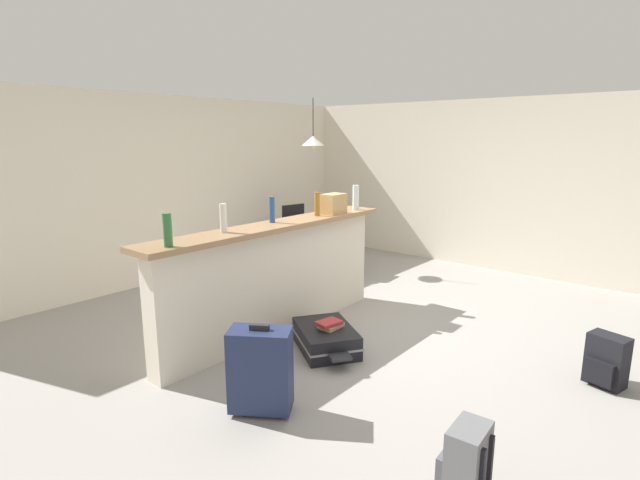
# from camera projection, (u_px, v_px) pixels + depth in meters

# --- Properties ---
(ground_plane) EXTENTS (13.00, 13.00, 0.05)m
(ground_plane) POSITION_uv_depth(u_px,v_px,m) (362.00, 324.00, 5.19)
(ground_plane) COLOR gray
(wall_back) EXTENTS (6.60, 0.10, 2.50)m
(wall_back) POSITION_uv_depth(u_px,v_px,m) (188.00, 187.00, 6.84)
(wall_back) COLOR silver
(wall_back) RESTS_ON ground_plane
(wall_right) EXTENTS (0.10, 6.00, 2.50)m
(wall_right) POSITION_uv_depth(u_px,v_px,m) (462.00, 184.00, 7.40)
(wall_right) COLOR silver
(wall_right) RESTS_ON ground_plane
(partition_half_wall) EXTENTS (2.80, 0.20, 1.07)m
(partition_half_wall) POSITION_uv_depth(u_px,v_px,m) (276.00, 281.00, 4.82)
(partition_half_wall) COLOR silver
(partition_half_wall) RESTS_ON ground_plane
(bar_countertop) EXTENTS (2.96, 0.40, 0.05)m
(bar_countertop) POSITION_uv_depth(u_px,v_px,m) (275.00, 226.00, 4.70)
(bar_countertop) COLOR #93704C
(bar_countertop) RESTS_ON partition_half_wall
(bottle_green) EXTENTS (0.07, 0.07, 0.26)m
(bottle_green) POSITION_uv_depth(u_px,v_px,m) (168.00, 230.00, 3.68)
(bottle_green) COLOR #2D6B38
(bottle_green) RESTS_ON bar_countertop
(bottle_white) EXTENTS (0.06, 0.06, 0.26)m
(bottle_white) POSITION_uv_depth(u_px,v_px,m) (223.00, 218.00, 4.24)
(bottle_white) COLOR silver
(bottle_white) RESTS_ON bar_countertop
(bottle_blue) EXTENTS (0.06, 0.06, 0.25)m
(bottle_blue) POSITION_uv_depth(u_px,v_px,m) (272.00, 210.00, 4.73)
(bottle_blue) COLOR #284C89
(bottle_blue) RESTS_ON bar_countertop
(bottle_amber) EXTENTS (0.06, 0.06, 0.25)m
(bottle_amber) POSITION_uv_depth(u_px,v_px,m) (317.00, 204.00, 5.13)
(bottle_amber) COLOR #9E661E
(bottle_amber) RESTS_ON bar_countertop
(bottle_clear) EXTENTS (0.07, 0.07, 0.28)m
(bottle_clear) POSITION_uv_depth(u_px,v_px,m) (356.00, 197.00, 5.57)
(bottle_clear) COLOR silver
(bottle_clear) RESTS_ON bar_countertop
(grocery_bag) EXTENTS (0.26, 0.18, 0.22)m
(grocery_bag) POSITION_uv_depth(u_px,v_px,m) (334.00, 204.00, 5.28)
(grocery_bag) COLOR tan
(grocery_bag) RESTS_ON bar_countertop
(dining_table) EXTENTS (1.10, 0.80, 0.74)m
(dining_table) POSITION_uv_depth(u_px,v_px,m) (314.00, 226.00, 7.22)
(dining_table) COLOR #4C331E
(dining_table) RESTS_ON ground_plane
(dining_chair_near_partition) EXTENTS (0.42, 0.42, 0.93)m
(dining_chair_near_partition) POSITION_uv_depth(u_px,v_px,m) (338.00, 239.00, 6.90)
(dining_chair_near_partition) COLOR black
(dining_chair_near_partition) RESTS_ON ground_plane
(dining_chair_far_side) EXTENTS (0.47, 0.47, 0.93)m
(dining_chair_far_side) POSITION_uv_depth(u_px,v_px,m) (290.00, 230.00, 7.59)
(dining_chair_far_side) COLOR black
(dining_chair_far_side) RESTS_ON ground_plane
(pendant_lamp) EXTENTS (0.34, 0.34, 0.72)m
(pendant_lamp) POSITION_uv_depth(u_px,v_px,m) (313.00, 141.00, 7.02)
(pendant_lamp) COLOR black
(suitcase_flat_black) EXTENTS (0.79, 0.87, 0.22)m
(suitcase_flat_black) POSITION_uv_depth(u_px,v_px,m) (326.00, 338.00, 4.50)
(suitcase_flat_black) COLOR black
(suitcase_flat_black) RESTS_ON ground_plane
(suitcase_upright_navy) EXTENTS (0.44, 0.50, 0.67)m
(suitcase_upright_navy) POSITION_uv_depth(u_px,v_px,m) (261.00, 369.00, 3.43)
(suitcase_upright_navy) COLOR #1E284C
(suitcase_upright_navy) RESTS_ON ground_plane
(backpack_grey) EXTENTS (0.29, 0.26, 0.42)m
(backpack_grey) POSITION_uv_depth(u_px,v_px,m) (466.00, 462.00, 2.65)
(backpack_grey) COLOR slate
(backpack_grey) RESTS_ON ground_plane
(backpack_black) EXTENTS (0.30, 0.32, 0.42)m
(backpack_black) POSITION_uv_depth(u_px,v_px,m) (606.00, 361.00, 3.83)
(backpack_black) COLOR black
(backpack_black) RESTS_ON ground_plane
(book_stack) EXTENTS (0.26, 0.20, 0.07)m
(book_stack) POSITION_uv_depth(u_px,v_px,m) (330.00, 324.00, 4.46)
(book_stack) COLOR tan
(book_stack) RESTS_ON suitcase_flat_black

